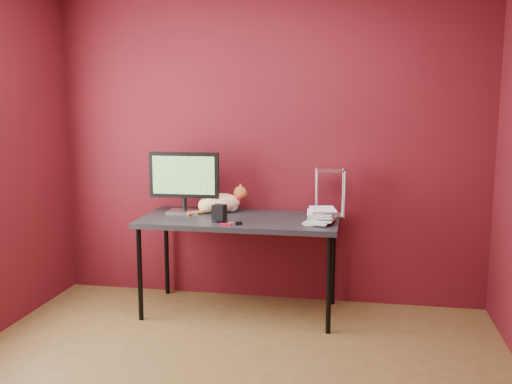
% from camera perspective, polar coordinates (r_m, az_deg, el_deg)
% --- Properties ---
extents(room, '(3.52, 3.52, 2.61)m').
position_cam_1_polar(room, '(2.90, -4.42, 5.35)').
color(room, '#543C1C').
rests_on(room, ground).
extents(desk, '(1.50, 0.70, 0.75)m').
position_cam_1_polar(desk, '(4.36, -1.62, -3.23)').
color(desk, black).
rests_on(desk, ground).
extents(monitor, '(0.56, 0.19, 0.48)m').
position_cam_1_polar(monitor, '(4.52, -7.20, 1.27)').
color(monitor, silver).
rests_on(monitor, desk).
extents(cat, '(0.43, 0.32, 0.23)m').
position_cam_1_polar(cat, '(4.55, -3.60, -1.07)').
color(cat, orange).
rests_on(cat, desk).
extents(skull_mug, '(0.09, 0.10, 0.09)m').
position_cam_1_polar(skull_mug, '(4.25, -3.82, -2.25)').
color(skull_mug, white).
rests_on(skull_mug, desk).
extents(speaker, '(0.11, 0.11, 0.13)m').
position_cam_1_polar(speaker, '(4.20, -3.69, -2.19)').
color(speaker, black).
rests_on(speaker, desk).
extents(book_stack, '(0.23, 0.28, 1.20)m').
position_cam_1_polar(book_stack, '(4.12, 5.44, 5.18)').
color(book_stack, beige).
rests_on(book_stack, desk).
extents(wire_rack, '(0.23, 0.19, 0.36)m').
position_cam_1_polar(wire_rack, '(4.42, 7.42, -0.08)').
color(wire_rack, silver).
rests_on(wire_rack, desk).
extents(pocket_knife, '(0.08, 0.02, 0.02)m').
position_cam_1_polar(pocket_knife, '(4.08, -3.04, -3.26)').
color(pocket_knife, '#A40C22').
rests_on(pocket_knife, desk).
extents(black_gadget, '(0.06, 0.04, 0.02)m').
position_cam_1_polar(black_gadget, '(4.10, -1.73, -3.14)').
color(black_gadget, black).
rests_on(black_gadget, desk).
extents(washer, '(0.04, 0.04, 0.00)m').
position_cam_1_polar(washer, '(4.18, -2.47, -3.06)').
color(washer, silver).
rests_on(washer, desk).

